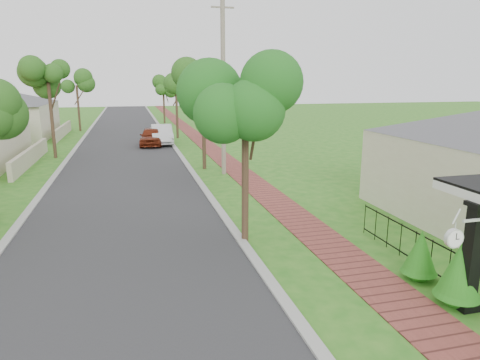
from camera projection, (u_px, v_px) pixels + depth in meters
name	position (u px, v px, depth m)	size (l,w,h in m)	color
ground	(261.00, 312.00, 9.55)	(160.00, 160.00, 0.00)	#266D1A
road	(125.00, 160.00, 27.67)	(7.00, 120.00, 0.02)	#28282B
kerb_right	(182.00, 158.00, 28.56)	(0.30, 120.00, 0.10)	#9E9E99
kerb_left	(65.00, 163.00, 26.79)	(0.30, 120.00, 0.10)	#9E9E99
sidewalk	(220.00, 156.00, 29.19)	(1.50, 120.00, 0.03)	brown
porch_post	(471.00, 262.00, 9.46)	(0.48, 0.48, 2.52)	black
picket_fence	(449.00, 267.00, 10.62)	(0.03, 8.02, 1.00)	black
street_trees	(124.00, 87.00, 33.12)	(10.70, 37.65, 5.89)	#382619
parked_car_red	(151.00, 137.00, 33.67)	(1.68, 4.18, 1.42)	maroon
parked_car_white	(162.00, 134.00, 34.54)	(1.62, 4.65, 1.53)	silver
near_tree	(245.00, 100.00, 12.79)	(2.18, 2.18, 5.60)	#382619
utility_pole	(223.00, 89.00, 22.57)	(1.20, 0.24, 9.05)	gray
station_clock	(456.00, 237.00, 8.68)	(1.06, 0.13, 0.58)	silver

